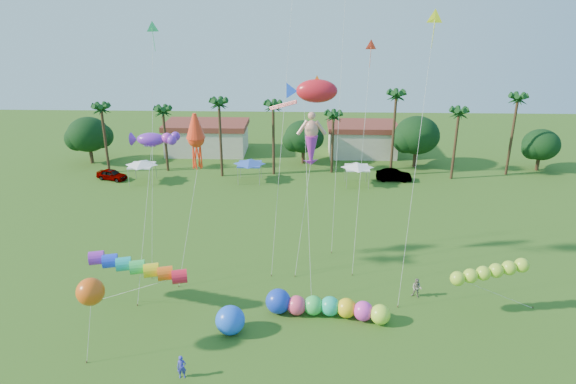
{
  "coord_description": "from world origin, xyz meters",
  "views": [
    {
      "loc": [
        1.28,
        -26.81,
        23.28
      ],
      "look_at": [
        0.0,
        10.0,
        9.0
      ],
      "focal_mm": 32.0,
      "sensor_mm": 36.0,
      "label": 1
    }
  ],
  "objects_px": {
    "spectator_b": "(417,288)",
    "blue_ball": "(230,320)",
    "car_a": "(112,175)",
    "spectator_a": "(182,367)",
    "car_b": "(394,175)",
    "caterpillar_inflatable": "(322,306)"
  },
  "relations": [
    {
      "from": "car_b",
      "to": "blue_ball",
      "type": "bearing_deg",
      "value": 157.2
    },
    {
      "from": "car_b",
      "to": "caterpillar_inflatable",
      "type": "relative_size",
      "value": 0.48
    },
    {
      "from": "car_b",
      "to": "spectator_a",
      "type": "distance_m",
      "value": 42.96
    },
    {
      "from": "blue_ball",
      "to": "spectator_a",
      "type": "bearing_deg",
      "value": -117.4
    },
    {
      "from": "blue_ball",
      "to": "car_b",
      "type": "bearing_deg",
      "value": 62.89
    },
    {
      "from": "car_a",
      "to": "car_b",
      "type": "distance_m",
      "value": 37.61
    },
    {
      "from": "car_a",
      "to": "spectator_a",
      "type": "relative_size",
      "value": 2.58
    },
    {
      "from": "car_b",
      "to": "caterpillar_inflatable",
      "type": "distance_m",
      "value": 32.74
    },
    {
      "from": "car_a",
      "to": "caterpillar_inflatable",
      "type": "height_order",
      "value": "caterpillar_inflatable"
    },
    {
      "from": "spectator_a",
      "to": "caterpillar_inflatable",
      "type": "bearing_deg",
      "value": 30.0
    },
    {
      "from": "spectator_b",
      "to": "caterpillar_inflatable",
      "type": "xyz_separation_m",
      "value": [
        -7.77,
        -2.87,
        -0.02
      ]
    },
    {
      "from": "car_a",
      "to": "car_b",
      "type": "bearing_deg",
      "value": -69.99
    },
    {
      "from": "spectator_b",
      "to": "blue_ball",
      "type": "distance_m",
      "value": 15.47
    },
    {
      "from": "spectator_b",
      "to": "caterpillar_inflatable",
      "type": "bearing_deg",
      "value": -132.05
    },
    {
      "from": "car_a",
      "to": "blue_ball",
      "type": "height_order",
      "value": "blue_ball"
    },
    {
      "from": "car_a",
      "to": "caterpillar_inflatable",
      "type": "relative_size",
      "value": 0.43
    },
    {
      "from": "blue_ball",
      "to": "caterpillar_inflatable",
      "type": "bearing_deg",
      "value": 19.27
    },
    {
      "from": "car_a",
      "to": "caterpillar_inflatable",
      "type": "distance_m",
      "value": 40.67
    },
    {
      "from": "caterpillar_inflatable",
      "to": "spectator_b",
      "type": "bearing_deg",
      "value": 28.09
    },
    {
      "from": "spectator_b",
      "to": "car_a",
      "type": "bearing_deg",
      "value": 169.74
    },
    {
      "from": "car_b",
      "to": "spectator_a",
      "type": "xyz_separation_m",
      "value": [
        -19.6,
        -38.23,
        0.05
      ]
    },
    {
      "from": "car_b",
      "to": "caterpillar_inflatable",
      "type": "height_order",
      "value": "caterpillar_inflatable"
    }
  ]
}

